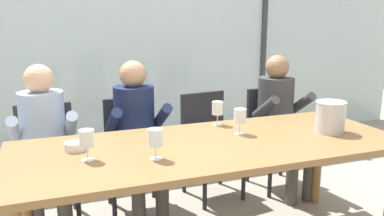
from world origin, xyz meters
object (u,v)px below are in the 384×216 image
(person_pale_blue_shirt, at_px, (44,137))
(person_charcoal_jacket, at_px, (280,114))
(wine_glass_near_bucket, at_px, (218,109))
(tasting_bowl, at_px, (75,146))
(wine_glass_by_left_taster, at_px, (87,140))
(chair_center, at_px, (208,136))
(wine_glass_center_pour, at_px, (240,117))
(chair_left_of_center, at_px, (132,145))
(chair_right_of_center, at_px, (272,129))
(person_navy_polo, at_px, (137,128))
(wine_glass_by_right_taster, at_px, (155,139))
(chair_near_curtain, at_px, (47,154))
(dining_table, at_px, (211,154))
(ice_bucket_primary, at_px, (330,116))

(person_pale_blue_shirt, relative_size, person_charcoal_jacket, 1.00)
(wine_glass_near_bucket, bearing_deg, tasting_bowl, -167.31)
(person_pale_blue_shirt, height_order, wine_glass_by_left_taster, person_pale_blue_shirt)
(chair_center, distance_m, wine_glass_near_bucket, 0.64)
(chair_center, relative_size, wine_glass_center_pour, 5.16)
(chair_center, height_order, wine_glass_near_bucket, wine_glass_near_bucket)
(person_pale_blue_shirt, relative_size, tasting_bowl, 9.60)
(person_pale_blue_shirt, xyz_separation_m, wine_glass_center_pour, (1.25, -0.64, 0.19))
(chair_left_of_center, height_order, person_pale_blue_shirt, person_pale_blue_shirt)
(chair_right_of_center, relative_size, person_pale_blue_shirt, 0.74)
(chair_left_of_center, height_order, person_navy_polo, person_navy_polo)
(chair_center, height_order, wine_glass_by_right_taster, wine_glass_by_right_taster)
(person_pale_blue_shirt, height_order, wine_glass_near_bucket, person_pale_blue_shirt)
(chair_near_curtain, bearing_deg, dining_table, -41.76)
(wine_glass_center_pour, bearing_deg, wine_glass_near_bucket, 99.75)
(chair_right_of_center, distance_m, ice_bucket_primary, 1.02)
(chair_right_of_center, relative_size, tasting_bowl, 7.08)
(chair_center, xyz_separation_m, wine_glass_center_pour, (-0.09, -0.77, 0.36))
(dining_table, bearing_deg, tasting_bowl, 169.43)
(wine_glass_by_left_taster, bearing_deg, tasting_bowl, 104.60)
(wine_glass_by_right_taster, bearing_deg, chair_center, 54.13)
(ice_bucket_primary, relative_size, wine_glass_by_left_taster, 1.24)
(chair_center, relative_size, chair_right_of_center, 1.00)
(wine_glass_center_pour, relative_size, wine_glass_by_right_taster, 1.00)
(person_navy_polo, height_order, tasting_bowl, person_navy_polo)
(wine_glass_center_pour, bearing_deg, person_charcoal_jacket, 40.99)
(chair_center, distance_m, wine_glass_by_right_taster, 1.34)
(person_charcoal_jacket, relative_size, wine_glass_by_right_taster, 6.99)
(dining_table, relative_size, chair_right_of_center, 2.75)
(dining_table, distance_m, ice_bucket_primary, 0.88)
(chair_center, distance_m, ice_bucket_primary, 1.13)
(chair_near_curtain, xyz_separation_m, person_navy_polo, (0.68, -0.12, 0.17))
(ice_bucket_primary, relative_size, wine_glass_near_bucket, 1.24)
(chair_left_of_center, bearing_deg, person_charcoal_jacket, -1.85)
(wine_glass_near_bucket, bearing_deg, wine_glass_by_right_taster, -138.71)
(ice_bucket_primary, bearing_deg, wine_glass_by_left_taster, 179.56)
(wine_glass_near_bucket, bearing_deg, person_navy_polo, 144.50)
(person_pale_blue_shirt, relative_size, wine_glass_center_pour, 6.99)
(chair_center, bearing_deg, wine_glass_near_bucket, -112.59)
(chair_near_curtain, height_order, wine_glass_near_bucket, wine_glass_near_bucket)
(wine_glass_by_left_taster, relative_size, wine_glass_near_bucket, 1.00)
(person_charcoal_jacket, distance_m, wine_glass_by_right_taster, 1.67)
(person_charcoal_jacket, bearing_deg, wine_glass_near_bucket, -158.36)
(dining_table, bearing_deg, chair_center, 68.40)
(chair_right_of_center, distance_m, wine_glass_by_right_taster, 1.78)
(chair_right_of_center, bearing_deg, wine_glass_by_right_taster, -145.12)
(person_pale_blue_shirt, xyz_separation_m, person_charcoal_jacket, (1.98, 0.00, 0.00))
(chair_right_of_center, bearing_deg, chair_center, 177.95)
(person_charcoal_jacket, bearing_deg, chair_left_of_center, 171.19)
(wine_glass_by_right_taster, bearing_deg, chair_near_curtain, 119.25)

